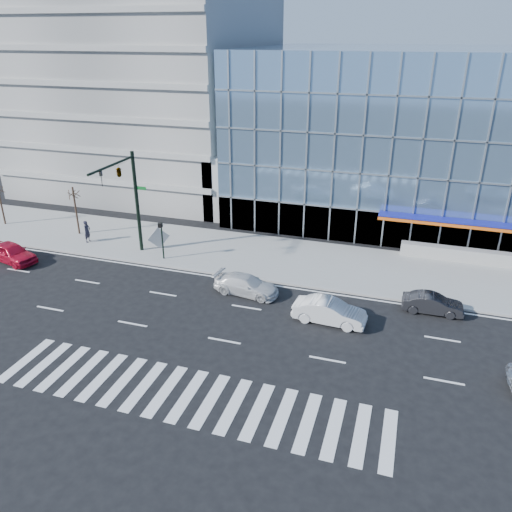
# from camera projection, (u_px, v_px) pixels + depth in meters

# --- Properties ---
(ground) EXTENTS (160.00, 160.00, 0.00)m
(ground) POSITION_uv_depth(u_px,v_px,m) (246.00, 307.00, 32.22)
(ground) COLOR black
(ground) RESTS_ON ground
(sidewalk) EXTENTS (120.00, 8.00, 0.15)m
(sidewalk) POSITION_uv_depth(u_px,v_px,m) (279.00, 258.00, 39.14)
(sidewalk) COLOR gray
(sidewalk) RESTS_ON ground
(theatre_building) EXTENTS (42.00, 26.00, 15.00)m
(theatre_building) POSITION_uv_depth(u_px,v_px,m) (471.00, 132.00, 47.85)
(theatre_building) COLOR #688BAE
(theatre_building) RESTS_ON ground
(parking_garage) EXTENTS (24.00, 24.00, 20.00)m
(parking_garage) POSITION_uv_depth(u_px,v_px,m) (152.00, 93.00, 56.26)
(parking_garage) COLOR gray
(parking_garage) RESTS_ON ground
(ramp_block) EXTENTS (6.00, 8.00, 6.00)m
(ramp_block) POSITION_uv_depth(u_px,v_px,m) (247.00, 182.00, 48.29)
(ramp_block) COLOR gray
(ramp_block) RESTS_ON ground
(traffic_signal) EXTENTS (1.14, 5.74, 8.00)m
(traffic_signal) POSITION_uv_depth(u_px,v_px,m) (124.00, 182.00, 36.71)
(traffic_signal) COLOR black
(traffic_signal) RESTS_ON sidewalk
(ped_signal_post) EXTENTS (0.30, 0.33, 3.00)m
(ped_signal_post) POSITION_uv_depth(u_px,v_px,m) (162.00, 235.00, 37.99)
(ped_signal_post) COLOR black
(ped_signal_post) RESTS_ON sidewalk
(street_tree_near) EXTENTS (1.10, 1.10, 4.23)m
(street_tree_near) POSITION_uv_depth(u_px,v_px,m) (73.00, 194.00, 42.18)
(street_tree_near) COLOR #332319
(street_tree_near) RESTS_ON sidewalk
(white_suv) EXTENTS (4.66, 2.27, 1.31)m
(white_suv) POSITION_uv_depth(u_px,v_px,m) (246.00, 285.00, 33.68)
(white_suv) COLOR silver
(white_suv) RESTS_ON ground
(white_sedan) EXTENTS (4.54, 1.83, 1.47)m
(white_sedan) POSITION_uv_depth(u_px,v_px,m) (329.00, 312.00, 30.31)
(white_sedan) COLOR silver
(white_sedan) RESTS_ON ground
(dark_sedan) EXTENTS (3.77, 1.36, 1.24)m
(dark_sedan) POSITION_uv_depth(u_px,v_px,m) (433.00, 304.00, 31.41)
(dark_sedan) COLOR black
(dark_sedan) RESTS_ON ground
(red_sedan) EXTENTS (4.75, 2.82, 1.52)m
(red_sedan) POSITION_uv_depth(u_px,v_px,m) (12.00, 253.00, 38.35)
(red_sedan) COLOR #B90E28
(red_sedan) RESTS_ON ground
(pedestrian) EXTENTS (0.44, 0.67, 1.84)m
(pedestrian) POSITION_uv_depth(u_px,v_px,m) (87.00, 231.00, 41.59)
(pedestrian) COLOR black
(pedestrian) RESTS_ON sidewalk
(tilted_panel) EXTENTS (1.36, 1.32, 1.84)m
(tilted_panel) POSITION_uv_depth(u_px,v_px,m) (159.00, 238.00, 40.31)
(tilted_panel) COLOR #9F9F9F
(tilted_panel) RESTS_ON sidewalk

